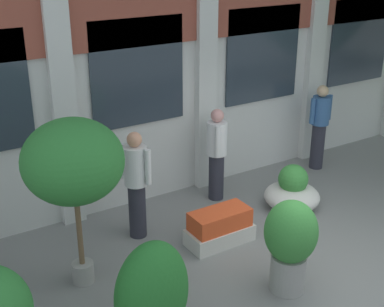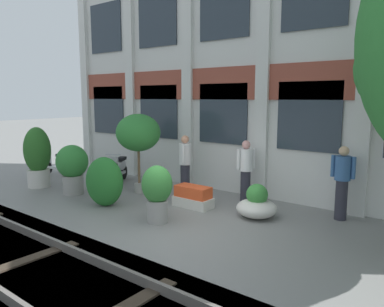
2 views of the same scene
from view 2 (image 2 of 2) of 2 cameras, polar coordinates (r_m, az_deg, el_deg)
ground_plane at (r=7.98m, az=-0.20°, el=-11.30°), size 80.00×80.00×0.00m
apartment_facade at (r=10.46m, az=11.70°, el=18.02°), size 15.40×0.64×8.98m
rail_tracks at (r=6.16m, az=-19.20°, el=-19.48°), size 23.04×2.80×0.43m
potted_plant_stone_basin at (r=8.18m, az=-5.34°, el=-5.57°), size 0.67×0.67×1.26m
potted_plant_glazed_jar at (r=12.27m, az=-22.47°, el=-0.35°), size 0.79×0.79×1.83m
potted_plant_terracotta_small at (r=10.61m, az=-8.19°, el=3.03°), size 1.25×1.25×2.26m
potted_plant_square_trough at (r=9.38m, az=0.16°, el=-6.65°), size 1.00×0.47×0.53m
potted_plant_fluted_column at (r=11.05m, az=-17.78°, el=-1.81°), size 0.89×0.89×1.40m
potted_plant_wide_bowl at (r=8.71m, az=9.84°, el=-7.72°), size 0.93×0.93×0.78m
scooter_near_curb at (r=12.31m, az=-11.06°, el=-2.25°), size 0.78×1.27×0.98m
scooter_second_parked at (r=13.90m, az=-19.72°, el=-1.37°), size 1.31×0.71×0.98m
resident_by_doorway at (r=9.81m, az=8.18°, el=-2.37°), size 0.34×0.47×1.62m
resident_watching_tracks at (r=8.92m, az=21.92°, el=-3.84°), size 0.53×0.34×1.66m
resident_near_plants at (r=10.44m, az=-1.06°, el=-1.45°), size 0.34×0.48×1.67m
topiary_hedge at (r=9.64m, az=-13.19°, el=-4.19°), size 1.17×1.02×1.24m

